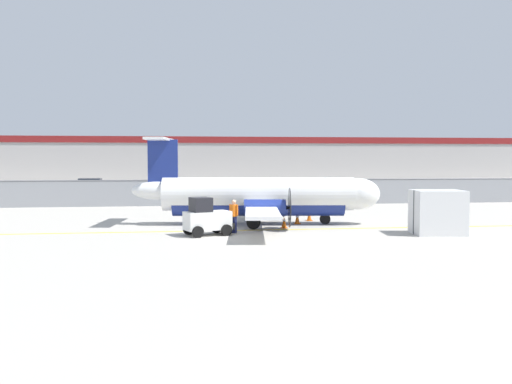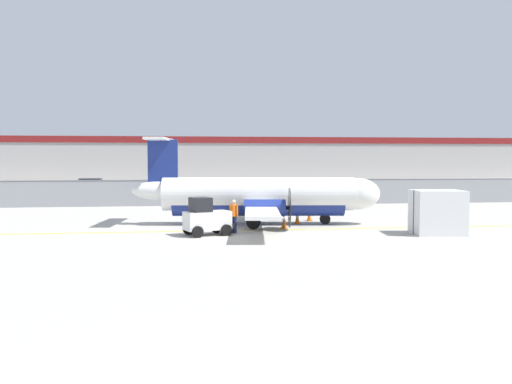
% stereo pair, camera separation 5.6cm
% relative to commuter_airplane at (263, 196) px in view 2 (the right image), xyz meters
% --- Properties ---
extents(ground_plane, '(140.00, 140.00, 0.01)m').
position_rel_commuter_airplane_xyz_m(ground_plane, '(-0.91, -2.55, -1.60)').
color(ground_plane, '#ADA89E').
extents(perimeter_fence, '(98.00, 0.10, 2.10)m').
position_rel_commuter_airplane_xyz_m(perimeter_fence, '(-0.91, 13.45, -0.49)').
color(perimeter_fence, gray).
rests_on(perimeter_fence, ground).
extents(parking_lot_strip, '(98.00, 17.00, 0.12)m').
position_rel_commuter_airplane_xyz_m(parking_lot_strip, '(-0.91, 24.95, -1.54)').
color(parking_lot_strip, '#38383A').
rests_on(parking_lot_strip, ground).
extents(background_building, '(91.00, 8.10, 6.50)m').
position_rel_commuter_airplane_xyz_m(background_building, '(-0.91, 43.44, 1.66)').
color(background_building, '#BCB7B2').
rests_on(background_building, ground).
extents(commuter_airplane, '(14.28, 16.08, 4.92)m').
position_rel_commuter_airplane_xyz_m(commuter_airplane, '(0.00, 0.00, 0.00)').
color(commuter_airplane, white).
rests_on(commuter_airplane, ground).
extents(baggage_tug, '(2.57, 2.00, 1.88)m').
position_rel_commuter_airplane_xyz_m(baggage_tug, '(-3.42, -4.26, -0.75)').
color(baggage_tug, silver).
rests_on(baggage_tug, ground).
extents(ground_crew_worker, '(0.48, 0.48, 1.70)m').
position_rel_commuter_airplane_xyz_m(ground_crew_worker, '(-2.01, -3.58, -0.65)').
color(ground_crew_worker, '#191E4C').
rests_on(ground_crew_worker, ground).
extents(cargo_container, '(2.61, 2.26, 2.20)m').
position_rel_commuter_airplane_xyz_m(cargo_container, '(8.03, -5.35, -0.50)').
color(cargo_container, silver).
rests_on(cargo_container, ground).
extents(traffic_cone_near_left, '(0.36, 0.36, 0.64)m').
position_rel_commuter_airplane_xyz_m(traffic_cone_near_left, '(3.07, 1.47, -1.29)').
color(traffic_cone_near_left, orange).
rests_on(traffic_cone_near_left, ground).
extents(traffic_cone_near_right, '(0.36, 0.36, 0.64)m').
position_rel_commuter_airplane_xyz_m(traffic_cone_near_right, '(0.89, -1.91, -1.29)').
color(traffic_cone_near_right, orange).
rests_on(traffic_cone_near_right, ground).
extents(traffic_cone_far_left, '(0.36, 0.36, 0.64)m').
position_rel_commuter_airplane_xyz_m(traffic_cone_far_left, '(2.01, -0.04, -1.29)').
color(traffic_cone_far_left, orange).
rests_on(traffic_cone_far_left, ground).
extents(parked_car_0, '(4.24, 2.08, 1.58)m').
position_rel_commuter_airplane_xyz_m(parked_car_0, '(-13.84, 28.98, -0.71)').
color(parked_car_0, black).
rests_on(parked_car_0, parking_lot_strip).
extents(parked_car_1, '(4.25, 2.10, 1.58)m').
position_rel_commuter_airplane_xyz_m(parked_car_1, '(-6.65, 29.77, -0.71)').
color(parked_car_1, gray).
rests_on(parked_car_1, parking_lot_strip).
extents(parked_car_2, '(4.38, 2.41, 1.58)m').
position_rel_commuter_airplane_xyz_m(parked_car_2, '(-0.93, 25.51, -0.71)').
color(parked_car_2, navy).
rests_on(parked_car_2, parking_lot_strip).
extents(parked_car_3, '(4.32, 2.26, 1.58)m').
position_rel_commuter_airplane_xyz_m(parked_car_3, '(5.30, 23.04, -0.71)').
color(parked_car_3, black).
rests_on(parked_car_3, parking_lot_strip).
extents(parked_car_4, '(4.31, 2.23, 1.58)m').
position_rel_commuter_airplane_xyz_m(parked_car_4, '(12.25, 28.89, -0.71)').
color(parked_car_4, gray).
rests_on(parked_car_4, parking_lot_strip).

